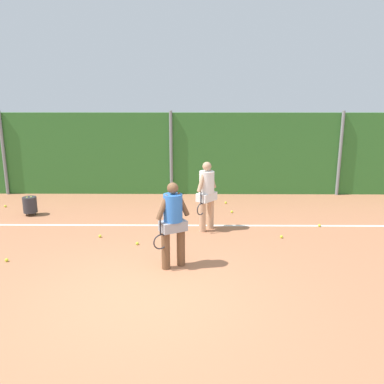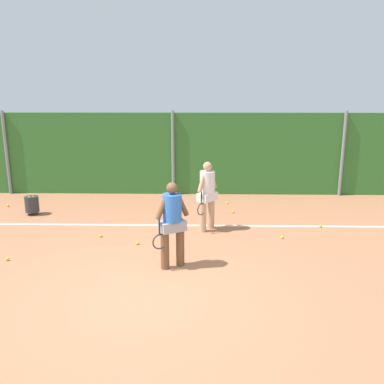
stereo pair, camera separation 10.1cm
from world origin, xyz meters
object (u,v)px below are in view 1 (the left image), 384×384
tennis_ball_0 (281,237)px  tennis_ball_1 (7,260)px  player_foreground_near (173,221)px  tennis_ball_7 (137,243)px  tennis_ball_4 (319,225)px  tennis_ball_2 (232,212)px  tennis_ball_6 (226,203)px  tennis_ball_5 (5,206)px  ball_hopper (30,205)px  player_midcourt (207,192)px  tennis_ball_8 (100,236)px

tennis_ball_0 → tennis_ball_1: size_ratio=1.00×
player_foreground_near → tennis_ball_0: player_foreground_near is taller
tennis_ball_0 → tennis_ball_1: (-5.54, -1.35, 0.00)m
tennis_ball_0 → tennis_ball_7: (-3.17, -0.44, 0.00)m
player_foreground_near → tennis_ball_1: size_ratio=24.23×
tennis_ball_4 → player_foreground_near: bearing=-145.6°
tennis_ball_2 → tennis_ball_6: same height
player_foreground_near → tennis_ball_5: size_ratio=24.23×
ball_hopper → tennis_ball_7: 3.85m
player_midcourt → tennis_ball_1: player_midcourt is taller
tennis_ball_5 → tennis_ball_7: size_ratio=1.00×
tennis_ball_6 → tennis_ball_7: same height
tennis_ball_0 → player_foreground_near: bearing=-146.5°
tennis_ball_7 → tennis_ball_8: (-0.90, 0.44, 0.00)m
tennis_ball_7 → tennis_ball_8: 1.01m
tennis_ball_5 → tennis_ball_6: size_ratio=1.00×
player_foreground_near → tennis_ball_4: bearing=-175.6°
ball_hopper → tennis_ball_4: ball_hopper is taller
ball_hopper → tennis_ball_5: bearing=144.0°
tennis_ball_2 → tennis_ball_1: bearing=-144.2°
tennis_ball_1 → tennis_ball_4: 6.98m
tennis_ball_2 → tennis_ball_4: (2.03, -1.17, 0.00)m
player_midcourt → tennis_ball_4: 2.91m
player_foreground_near → tennis_ball_0: 2.93m
ball_hopper → tennis_ball_0: 6.58m
player_midcourt → tennis_ball_6: player_midcourt is taller
tennis_ball_0 → player_midcourt: bearing=161.4°
tennis_ball_1 → player_foreground_near: bearing=-3.6°
player_foreground_near → tennis_ball_4: size_ratio=24.23×
ball_hopper → tennis_ball_6: ball_hopper is taller
tennis_ball_2 → tennis_ball_7: bearing=-132.8°
tennis_ball_4 → tennis_ball_0: bearing=-143.7°
tennis_ball_0 → tennis_ball_5: 7.80m
tennis_ball_8 → tennis_ball_0: bearing=-0.1°
tennis_ball_1 → tennis_ball_5: 4.25m
tennis_ball_6 → player_foreground_near: bearing=-106.3°
tennis_ball_1 → tennis_ball_4: bearing=17.9°
tennis_ball_2 → tennis_ball_4: bearing=-30.0°
tennis_ball_1 → tennis_ball_8: bearing=42.6°
tennis_ball_6 → tennis_ball_8: bearing=-136.1°
tennis_ball_0 → tennis_ball_4: 1.36m
tennis_ball_6 → tennis_ball_0: bearing=-70.7°
ball_hopper → tennis_ball_6: size_ratio=7.78×
tennis_ball_2 → tennis_ball_0: bearing=-64.8°
tennis_ball_4 → tennis_ball_7: size_ratio=1.00×
ball_hopper → tennis_ball_8: ball_hopper is taller
player_midcourt → tennis_ball_5: (-5.73, 1.92, -0.88)m
player_foreground_near → player_midcourt: player_midcourt is taller
ball_hopper → player_midcourt: bearing=-13.8°
tennis_ball_8 → tennis_ball_2: bearing=32.1°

